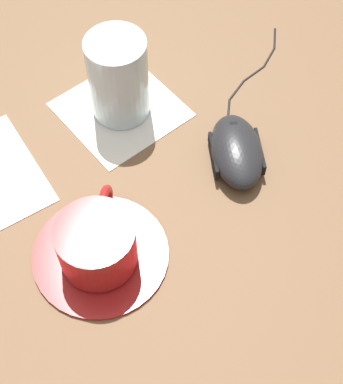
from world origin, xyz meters
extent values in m
plane|color=brown|center=(0.00, 0.00, 0.00)|extent=(3.00, 3.00, 0.00)
cylinder|color=maroon|center=(0.07, -0.07, 0.00)|extent=(0.16, 0.16, 0.01)
cylinder|color=maroon|center=(0.07, -0.07, 0.04)|extent=(0.09, 0.09, 0.06)
torus|color=maroon|center=(0.04, -0.04, 0.04)|extent=(0.04, 0.04, 0.05)
ellipsoid|color=black|center=(0.06, 0.14, 0.02)|extent=(0.13, 0.11, 0.04)
cylinder|color=black|center=(0.03, 0.16, 0.03)|extent=(0.01, 0.01, 0.01)
cube|color=black|center=(0.04, 0.12, 0.01)|extent=(0.06, 0.03, 0.02)
cube|color=black|center=(0.07, 0.17, 0.01)|extent=(0.06, 0.03, 0.02)
cylinder|color=black|center=(-0.01, 0.19, 0.00)|extent=(0.03, 0.03, 0.00)
cylinder|color=black|center=(-0.03, 0.22, 0.00)|extent=(0.02, 0.04, 0.00)
cylinder|color=black|center=(-0.04, 0.26, 0.00)|extent=(0.01, 0.04, 0.00)
cylinder|color=black|center=(-0.05, 0.30, 0.00)|extent=(0.02, 0.04, 0.00)
cylinder|color=black|center=(-0.08, 0.33, 0.00)|extent=(0.03, 0.03, 0.00)
sphere|color=black|center=(0.00, 0.17, 0.00)|extent=(0.00, 0.00, 0.00)
sphere|color=black|center=(-0.03, 0.20, 0.00)|extent=(0.00, 0.00, 0.00)
sphere|color=black|center=(-0.04, 0.24, 0.00)|extent=(0.00, 0.00, 0.00)
sphere|color=black|center=(-0.05, 0.28, 0.00)|extent=(0.00, 0.00, 0.00)
sphere|color=black|center=(-0.06, 0.31, 0.00)|extent=(0.00, 0.00, 0.00)
sphere|color=black|center=(-0.09, 0.34, 0.00)|extent=(0.00, 0.00, 0.00)
cube|color=silver|center=(-0.10, 0.07, 0.00)|extent=(0.15, 0.15, 0.00)
cylinder|color=silver|center=(-0.10, 0.07, 0.06)|extent=(0.08, 0.08, 0.12)
camera|label=1|loc=(0.36, -0.18, 0.61)|focal=55.00mm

